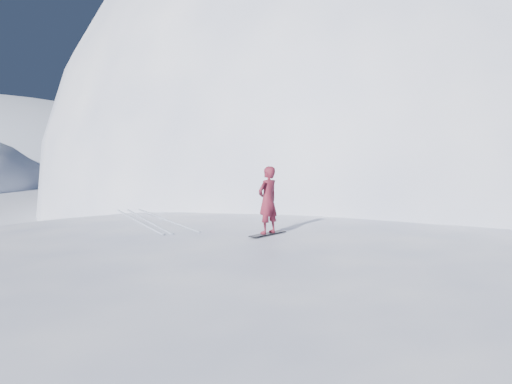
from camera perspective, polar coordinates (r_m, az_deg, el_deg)
ground at (r=12.11m, az=0.04°, el=-17.76°), size 400.00×400.00×0.00m
near_ridge at (r=15.07m, az=-0.14°, el=-13.11°), size 36.00×28.00×4.80m
summit_peak at (r=44.91m, az=15.79°, el=-1.18°), size 60.00×56.00×56.00m
peak_shoulder at (r=33.79m, az=4.87°, el=-2.99°), size 28.00×24.00×18.00m
wind_bumps at (r=13.86m, az=-5.21°, el=-14.78°), size 16.00×14.40×1.00m
snowboard at (r=12.81m, az=1.48°, el=-5.23°), size 1.29×0.82×0.02m
snowboarder at (r=12.67m, az=1.49°, el=-1.01°), size 0.81×0.71×1.87m
board_tracks at (r=15.89m, az=-13.21°, el=-3.33°), size 2.06×5.95×0.04m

